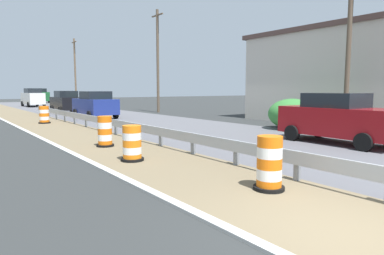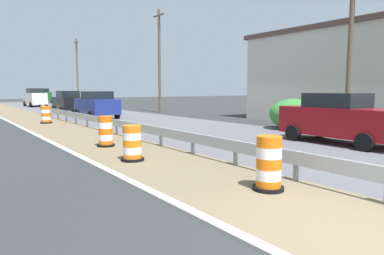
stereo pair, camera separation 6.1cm
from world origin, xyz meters
TOP-DOWN VIEW (x-y plane):
  - ground_plane at (0.00, 0.00)m, footprint 160.00×160.00m
  - median_dirt_strip at (0.44, 0.00)m, footprint 3.27×120.00m
  - traffic_barrel_nearest at (0.81, 2.22)m, footprint 0.66×0.66m
  - traffic_barrel_close at (-0.17, 6.60)m, footprint 0.69×0.69m
  - traffic_barrel_mid at (0.17, 9.49)m, footprint 0.64×0.64m
  - traffic_barrel_far at (0.49, 19.89)m, footprint 0.72×0.72m
  - car_lead_near_lane at (4.35, 28.61)m, footprint 2.00×4.21m
  - car_trailing_near_lane at (7.82, 4.77)m, footprint 2.15×4.58m
  - car_lead_far_lane at (4.51, 21.90)m, footprint 2.23×4.32m
  - car_mid_far_lane at (8.04, 54.67)m, footprint 2.05×4.75m
  - car_trailing_far_lane at (4.46, 42.46)m, footprint 2.07×4.74m
  - roadside_shop_near at (16.44, 8.03)m, footprint 7.04×14.42m
  - utility_pole_near at (11.72, 6.65)m, footprint 0.24×1.80m
  - utility_pole_mid at (11.36, 24.31)m, footprint 0.24×1.80m
  - utility_pole_far at (11.00, 46.40)m, footprint 0.24×1.80m
  - bush_roadside at (10.34, 8.85)m, footprint 2.48×2.48m

SIDE VIEW (x-z plane):
  - ground_plane at x=0.00m, z-range 0.00..0.00m
  - median_dirt_strip at x=0.44m, z-range 0.00..0.01m
  - traffic_barrel_close at x=-0.17m, z-range -0.05..1.00m
  - traffic_barrel_far at x=0.49m, z-range -0.05..1.02m
  - traffic_barrel_mid at x=0.17m, z-range -0.05..1.08m
  - traffic_barrel_nearest at x=0.81m, z-range -0.05..1.10m
  - bush_roadside at x=10.34m, z-range 0.00..1.62m
  - car_lead_far_lane at x=4.51m, z-range 0.00..1.97m
  - car_lead_near_lane at x=4.35m, z-range 0.00..1.97m
  - car_trailing_near_lane at x=7.82m, z-range 0.00..1.97m
  - car_trailing_far_lane at x=4.46m, z-range 0.00..2.22m
  - car_mid_far_lane at x=8.04m, z-range 0.00..2.23m
  - roadside_shop_near at x=16.44m, z-range 0.01..5.89m
  - utility_pole_near at x=11.72m, z-range 0.15..7.48m
  - utility_pole_mid at x=11.36m, z-range 0.16..9.31m
  - utility_pole_far at x=11.00m, z-range 0.16..9.34m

